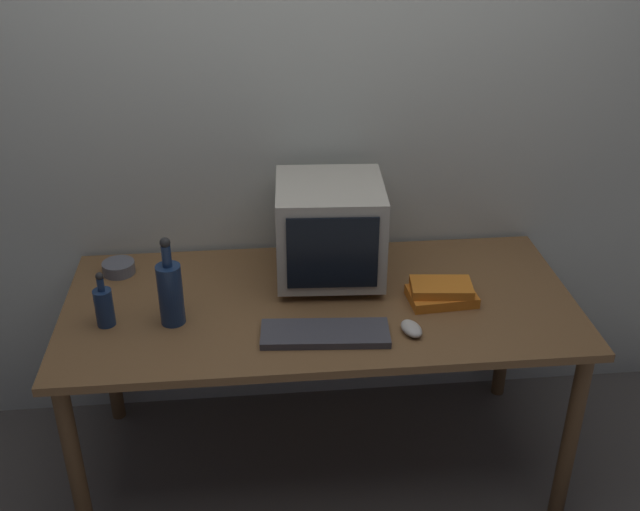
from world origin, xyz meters
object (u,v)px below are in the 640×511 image
Objects in this scene: bottle_tall at (170,291)px; cd_spindle at (119,268)px; computer_mouse at (411,329)px; book_stack at (441,293)px; bottle_short at (104,306)px; keyboard at (325,334)px; crt_monitor at (330,230)px.

bottle_tall reaches higher than cd_spindle.
computer_mouse is 0.83× the size of cd_spindle.
book_stack is at bearing -14.97° from cd_spindle.
bottle_short is (-0.22, 0.01, -0.05)m from bottle_tall.
keyboard is 0.88m from cd_spindle.
keyboard is at bearing 162.78° from computer_mouse.
keyboard is 0.53m from bottle_tall.
bottle_short is (-1.01, 0.15, 0.06)m from computer_mouse.
bottle_tall is at bearing 168.91° from keyboard.
bottle_short is 0.83× the size of book_stack.
bottle_tall reaches higher than bottle_short.
crt_monitor is at bearing 17.66° from bottle_short.
bottle_short is 0.35m from cd_spindle.
crt_monitor reaches higher than bottle_tall.
cd_spindle is at bearing 150.13° from keyboard.
crt_monitor is 1.28× the size of bottle_tall.
book_stack reaches higher than keyboard.
computer_mouse reaches higher than keyboard.
bottle_short is (-0.72, 0.14, 0.06)m from keyboard.
crt_monitor reaches higher than computer_mouse.
book_stack is at bearing -29.09° from crt_monitor.
cd_spindle reaches higher than computer_mouse.
bottle_tall is at bearing -57.41° from cd_spindle.
cd_spindle reaches higher than keyboard.
computer_mouse is 0.24m from book_stack.
bottle_tall is 2.65× the size of cd_spindle.
bottle_tall reaches higher than keyboard.
bottle_short is at bearing -89.15° from cd_spindle.
keyboard is at bearing -156.95° from book_stack.
bottle_short is 1.15m from book_stack.
crt_monitor is 0.81m from cd_spindle.
bottle_short reaches higher than computer_mouse.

